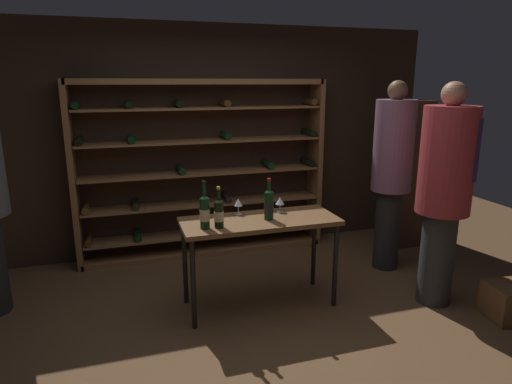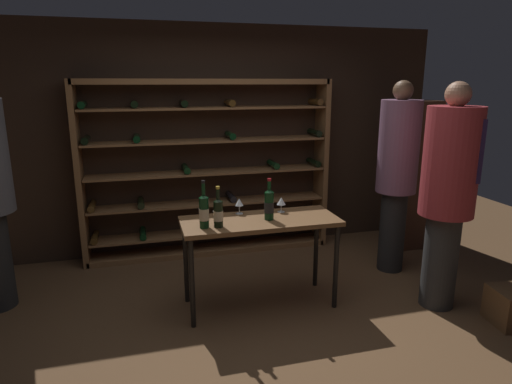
{
  "view_description": "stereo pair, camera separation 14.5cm",
  "coord_description": "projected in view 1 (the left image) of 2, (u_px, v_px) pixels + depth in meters",
  "views": [
    {
      "loc": [
        -1.03,
        -3.15,
        2.0
      ],
      "look_at": [
        0.05,
        0.31,
        1.08
      ],
      "focal_mm": 30.89,
      "sensor_mm": 36.0,
      "label": 1
    },
    {
      "loc": [
        -0.89,
        -3.19,
        2.0
      ],
      "look_at": [
        0.05,
        0.31,
        1.08
      ],
      "focal_mm": 30.89,
      "sensor_mm": 36.0,
      "label": 2
    }
  ],
  "objects": [
    {
      "name": "back_wall",
      "position": [
        210.0,
        140.0,
        5.22
      ],
      "size": [
        5.5,
        0.1,
        2.64
      ],
      "primitive_type": "cube",
      "color": "#332319",
      "rests_on": "ground"
    },
    {
      "name": "wine_glass_stemmed_right",
      "position": [
        238.0,
        203.0,
        3.99
      ],
      "size": [
        0.08,
        0.08,
        0.14
      ],
      "color": "silver",
      "rests_on": "tasting_table"
    },
    {
      "name": "wine_bottle_green_slim",
      "position": [
        205.0,
        212.0,
        3.59
      ],
      "size": [
        0.08,
        0.08,
        0.4
      ],
      "color": "black",
      "rests_on": "tasting_table"
    },
    {
      "name": "tasting_table",
      "position": [
        260.0,
        228.0,
        3.89
      ],
      "size": [
        1.38,
        0.56,
        0.82
      ],
      "color": "brown",
      "rests_on": "ground"
    },
    {
      "name": "wine_bottle_red_label",
      "position": [
        269.0,
        204.0,
        3.83
      ],
      "size": [
        0.08,
        0.08,
        0.37
      ],
      "color": "black",
      "rests_on": "tasting_table"
    },
    {
      "name": "person_host_in_suit",
      "position": [
        392.0,
        167.0,
        4.62
      ],
      "size": [
        0.41,
        0.41,
        2.01
      ],
      "rotation": [
        0.0,
        0.0,
        -2.13
      ],
      "color": "black",
      "rests_on": "ground"
    },
    {
      "name": "wine_glass_stemmed_left",
      "position": [
        280.0,
        201.0,
        4.06
      ],
      "size": [
        0.08,
        0.08,
        0.14
      ],
      "color": "silver",
      "rests_on": "tasting_table"
    },
    {
      "name": "display_cabinet",
      "position": [
        406.0,
        174.0,
        5.4
      ],
      "size": [
        0.44,
        0.36,
        1.78
      ],
      "primitive_type": "cube",
      "color": "#4C2D1E",
      "rests_on": "ground"
    },
    {
      "name": "wine_bottle_black_capsule",
      "position": [
        219.0,
        213.0,
        3.61
      ],
      "size": [
        0.08,
        0.08,
        0.35
      ],
      "color": "black",
      "rests_on": "tasting_table"
    },
    {
      "name": "person_guest_blue_shirt",
      "position": [
        444.0,
        186.0,
        3.86
      ],
      "size": [
        0.46,
        0.46,
        2.0
      ],
      "rotation": [
        0.0,
        0.0,
        -0.43
      ],
      "color": "#2E2E2E",
      "rests_on": "ground"
    },
    {
      "name": "wine_rack",
      "position": [
        203.0,
        170.0,
        5.06
      ],
      "size": [
        2.86,
        0.32,
        2.03
      ],
      "color": "brown",
      "rests_on": "ground"
    },
    {
      "name": "ground_plane",
      "position": [
        261.0,
        326.0,
        3.7
      ],
      "size": [
        9.96,
        9.96,
        0.0
      ],
      "primitive_type": "plane",
      "color": "brown"
    }
  ]
}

